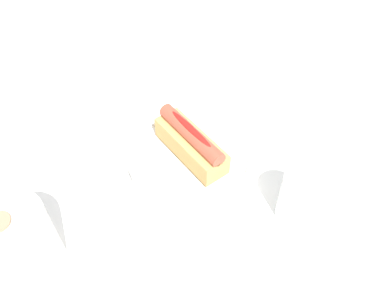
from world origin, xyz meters
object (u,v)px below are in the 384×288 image
(hotdog_front, at_px, (192,141))
(paper_towel_roll, at_px, (16,248))
(water_glass, at_px, (300,200))
(serving_bowl, at_px, (192,158))

(hotdog_front, height_order, paper_towel_roll, paper_towel_roll)
(hotdog_front, relative_size, water_glass, 1.75)
(paper_towel_roll, bearing_deg, water_glass, -129.52)
(hotdog_front, distance_m, water_glass, 0.20)
(water_glass, relative_size, paper_towel_roll, 0.67)
(serving_bowl, relative_size, water_glass, 2.50)
(serving_bowl, relative_size, hotdog_front, 1.43)
(water_glass, xyz_separation_m, paper_towel_roll, (0.27, 0.32, 0.03))
(hotdog_front, xyz_separation_m, paper_towel_roll, (0.07, 0.30, 0.00))
(hotdog_front, distance_m, paper_towel_roll, 0.31)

